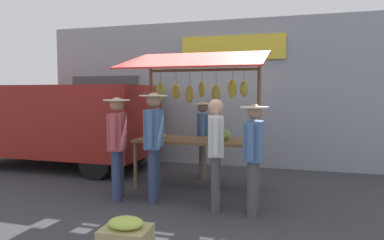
{
  "coord_description": "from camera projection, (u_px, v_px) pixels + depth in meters",
  "views": [
    {
      "loc": [
        -1.79,
        6.23,
        1.72
      ],
      "look_at": [
        0.0,
        0.3,
        1.25
      ],
      "focal_mm": 33.78,
      "sensor_mm": 36.0,
      "label": 1
    }
  ],
  "objects": [
    {
      "name": "ground_plane",
      "position": [
        197.0,
        187.0,
        6.59
      ],
      "size": [
        40.0,
        40.0,
        0.0
      ],
      "primitive_type": "plane",
      "color": "#38383D"
    },
    {
      "name": "street_backdrop",
      "position": [
        220.0,
        94.0,
        8.58
      ],
      "size": [
        9.0,
        0.3,
        3.4
      ],
      "color": "#8C939E",
      "rests_on": "ground"
    },
    {
      "name": "market_stall",
      "position": [
        198.0,
        102.0,
        6.53
      ],
      "size": [
        2.5,
        1.46,
        2.5
      ],
      "color": "brown",
      "rests_on": "ground"
    },
    {
      "name": "vendor_with_sunhat",
      "position": [
        203.0,
        134.0,
        7.27
      ],
      "size": [
        0.4,
        0.65,
        1.54
      ],
      "rotation": [
        0.0,
        0.0,
        1.81
      ],
      "color": "#726656",
      "rests_on": "ground"
    },
    {
      "name": "shopper_in_grey_tee",
      "position": [
        154.0,
        137.0,
        5.68
      ],
      "size": [
        0.45,
        0.71,
        1.72
      ],
      "rotation": [
        0.0,
        0.0,
        -1.38
      ],
      "color": "navy",
      "rests_on": "ground"
    },
    {
      "name": "shopper_with_shopping_bag",
      "position": [
        216.0,
        146.0,
        5.3
      ],
      "size": [
        0.33,
        0.68,
        1.63
      ],
      "rotation": [
        0.0,
        0.0,
        -1.33
      ],
      "color": "#4C4C51",
      "rests_on": "ground"
    },
    {
      "name": "shopper_with_ponytail",
      "position": [
        117.0,
        139.0,
        5.78
      ],
      "size": [
        0.43,
        0.68,
        1.65
      ],
      "rotation": [
        0.0,
        0.0,
        -1.28
      ],
      "color": "navy",
      "rests_on": "ground"
    },
    {
      "name": "shopper_in_striped_shirt",
      "position": [
        254.0,
        150.0,
        5.09
      ],
      "size": [
        0.4,
        0.68,
        1.56
      ],
      "rotation": [
        0.0,
        0.0,
        -1.61
      ],
      "color": "#4C4C51",
      "rests_on": "ground"
    },
    {
      "name": "parked_van",
      "position": [
        52.0,
        119.0,
        8.36
      ],
      "size": [
        4.41,
        1.88,
        1.88
      ],
      "rotation": [
        0.0,
        0.0,
        -0.01
      ],
      "color": "maroon",
      "rests_on": "ground"
    },
    {
      "name": "produce_crate_near",
      "position": [
        126.0,
        238.0,
        3.8
      ],
      "size": [
        0.53,
        0.44,
        0.41
      ],
      "color": "tan",
      "rests_on": "ground"
    }
  ]
}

